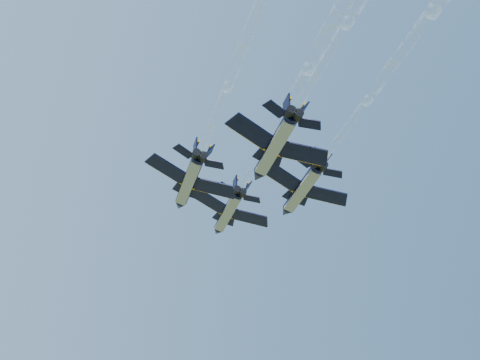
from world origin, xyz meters
TOP-DOWN VIEW (x-y plane):
  - jet_lead at (3.90, 9.87)m, footprint 12.08×17.38m
  - jet_left at (-8.83, 1.18)m, footprint 12.08×17.38m
  - jet_right at (6.29, -5.56)m, footprint 12.08×17.38m
  - jet_slot at (-6.94, -15.79)m, footprint 12.08×17.38m
  - smoke_trail_lead at (-14.66, -34.61)m, footprint 25.89×58.35m

SIDE VIEW (x-z plane):
  - jet_lead at x=3.90m, z-range 94.47..100.01m
  - jet_left at x=-8.83m, z-range 94.47..100.01m
  - jet_right at x=6.29m, z-range 94.47..100.01m
  - jet_slot at x=-6.94m, z-range 94.47..100.01m
  - smoke_trail_lead at x=-14.66m, z-range 95.88..98.67m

